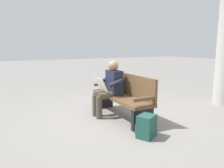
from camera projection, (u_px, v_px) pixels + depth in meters
The scene contains 4 objects.
ground_plane at pixel (120, 117), 4.68m from camera, with size 40.00×40.00×0.00m, color gray.
bench_near at pixel (124, 95), 4.63m from camera, with size 1.81×0.52×0.90m.
person_seated at pixel (109, 87), 4.67m from camera, with size 0.58×0.58×1.18m.
backpack at pixel (146, 126), 3.60m from camera, with size 0.37×0.38×0.38m.
Camera 1 is at (-3.85, 2.31, 1.48)m, focal length 35.38 mm.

